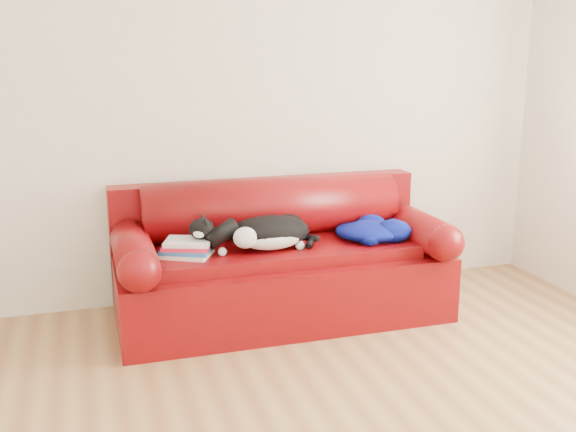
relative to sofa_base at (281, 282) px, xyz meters
name	(u,v)px	position (x,y,z in m)	size (l,w,h in m)	color
room_shell	(385,59)	(-0.01, -1.48, 1.43)	(4.52, 4.02, 2.61)	beige
sofa_base	(281,282)	(0.00, 0.00, 0.00)	(2.10, 0.90, 0.50)	#420207
sofa_back	(271,227)	(0.00, 0.24, 0.30)	(2.10, 1.01, 0.88)	#420207
book_stack	(187,248)	(-0.62, -0.10, 0.31)	(0.37, 0.34, 0.10)	beige
cat	(269,233)	(-0.11, -0.12, 0.36)	(0.75, 0.43, 0.26)	black
blanket	(372,230)	(0.59, -0.10, 0.33)	(0.48, 0.42, 0.15)	#02124D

